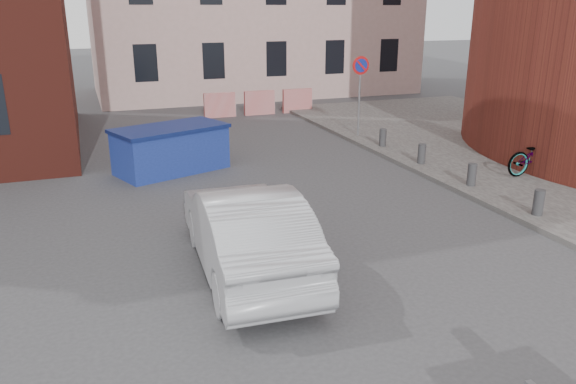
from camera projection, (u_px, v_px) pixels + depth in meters
name	position (u px, v px, depth m)	size (l,w,h in m)	color
ground	(292.00, 293.00, 8.86)	(120.00, 120.00, 0.00)	#38383A
sidewalk	(575.00, 166.00, 15.69)	(9.00, 24.00, 0.12)	#474442
no_parking_sign	(360.00, 79.00, 18.66)	(0.60, 0.09, 2.65)	gray
bollards	(472.00, 175.00, 13.74)	(0.22, 9.02, 0.55)	#3A3A3D
barriers	(260.00, 103.00, 23.45)	(4.70, 0.18, 1.00)	red
dumpster	(171.00, 149.00, 15.27)	(3.31, 2.47, 1.24)	navy
silver_car	(247.00, 230.00, 9.40)	(1.57, 4.51, 1.48)	#ACAEB3
bicycle	(538.00, 155.00, 14.62)	(0.68, 1.94, 1.02)	black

